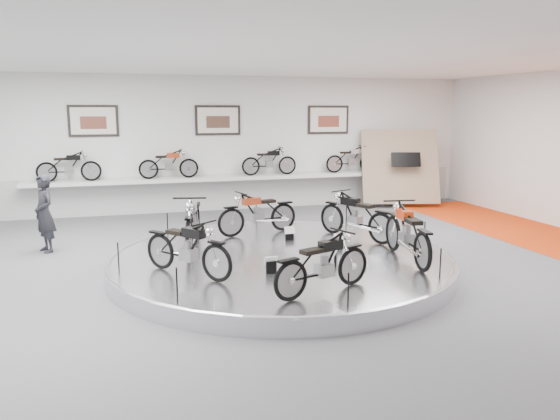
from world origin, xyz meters
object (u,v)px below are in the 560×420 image
object	(u,v)px
visitor	(44,214)
bike_b	(258,213)
bike_a	(356,215)
bike_e	(323,263)
bike_f	(407,232)
display_platform	(281,263)
shelf	(221,178)
bike_d	(187,247)
bike_c	(193,220)

from	to	relation	value
visitor	bike_b	bearing A→B (deg)	50.52
bike_a	bike_e	bearing A→B (deg)	123.28
bike_b	visitor	bearing A→B (deg)	-25.10
bike_a	bike_f	size ratio (longest dim) A/B	0.96
display_platform	shelf	xyz separation A→B (m)	(0.00, 6.40, 0.85)
bike_d	visitor	world-z (taller)	visitor
bike_e	bike_d	bearing A→B (deg)	120.37
bike_e	bike_f	world-z (taller)	bike_f
shelf	bike_e	distance (m)	8.66
display_platform	bike_e	size ratio (longest dim) A/B	4.14
bike_e	bike_f	size ratio (longest dim) A/B	0.87
bike_a	bike_b	world-z (taller)	bike_a
bike_c	bike_e	xyz separation A→B (m)	(1.49, -3.33, -0.09)
display_platform	bike_a	distance (m)	2.16
display_platform	shelf	bearing A→B (deg)	90.00
shelf	bike_a	bearing A→B (deg)	-71.36
bike_f	visitor	bearing A→B (deg)	67.69
shelf	bike_f	bearing A→B (deg)	-74.48
bike_d	bike_e	xyz separation A→B (m)	(1.83, -1.45, -0.02)
visitor	display_platform	bearing A→B (deg)	29.95
bike_c	display_platform	bearing A→B (deg)	67.74
shelf	visitor	bearing A→B (deg)	-140.42
display_platform	bike_e	bearing A→B (deg)	-90.47
bike_d	bike_f	world-z (taller)	bike_f
bike_b	bike_d	bearing A→B (deg)	41.28
bike_b	bike_f	world-z (taller)	bike_f
display_platform	visitor	world-z (taller)	visitor
bike_f	bike_b	bearing A→B (deg)	43.20
bike_b	bike_e	xyz separation A→B (m)	(-0.03, -4.12, -0.02)
display_platform	bike_f	xyz separation A→B (m)	(2.06, -1.02, 0.68)
bike_b	bike_e	world-z (taller)	bike_b
shelf	bike_a	world-z (taller)	bike_a
bike_b	bike_e	size ratio (longest dim) A/B	1.05
bike_a	bike_f	xyz separation A→B (m)	(0.18, -1.84, 0.02)
display_platform	bike_f	distance (m)	2.39
bike_f	visitor	distance (m)	7.50
shelf	bike_b	distance (m)	4.54
bike_c	bike_d	xyz separation A→B (m)	(-0.33, -1.88, -0.07)
display_platform	shelf	size ratio (longest dim) A/B	0.58
bike_c	bike_e	distance (m)	3.65
bike_e	bike_b	bearing A→B (deg)	68.44
visitor	bike_e	bearing A→B (deg)	13.15
bike_b	bike_d	distance (m)	3.25
bike_a	bike_c	bearing A→B (deg)	60.75
bike_b	visitor	size ratio (longest dim) A/B	0.98
bike_b	visitor	distance (m)	4.52
display_platform	bike_a	size ratio (longest dim) A/B	3.75
bike_e	visitor	bearing A→B (deg)	110.28
shelf	bike_b	xyz separation A→B (m)	(0.01, -4.54, -0.22)
bike_a	bike_e	size ratio (longest dim) A/B	1.11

